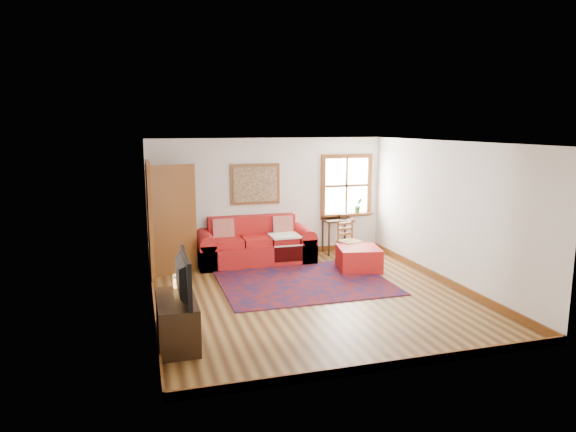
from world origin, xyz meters
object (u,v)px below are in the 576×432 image
object	(u,v)px
ladder_back_chair	(348,240)
red_leather_sofa	(255,247)
red_ottoman	(359,258)
media_cabinet	(177,321)
side_table	(337,225)

from	to	relation	value
ladder_back_chair	red_leather_sofa	bearing A→B (deg)	162.54
red_ottoman	media_cabinet	world-z (taller)	media_cabinet
red_leather_sofa	side_table	distance (m)	1.93
ladder_back_chair	media_cabinet	bearing A→B (deg)	-140.22
red_leather_sofa	side_table	bearing A→B (deg)	7.06
red_leather_sofa	ladder_back_chair	world-z (taller)	red_leather_sofa
side_table	media_cabinet	world-z (taller)	side_table
red_ottoman	media_cabinet	distance (m)	4.39
red_leather_sofa	media_cabinet	bearing A→B (deg)	-117.01
media_cabinet	side_table	bearing A→B (deg)	45.85
red_ottoman	ladder_back_chair	distance (m)	0.60
red_leather_sofa	media_cabinet	size ratio (longest dim) A/B	2.15
red_leather_sofa	ladder_back_chair	xyz separation A→B (m)	(1.80, -0.57, 0.17)
side_table	ladder_back_chair	size ratio (longest dim) A/B	0.86
red_leather_sofa	media_cabinet	distance (m)	4.04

